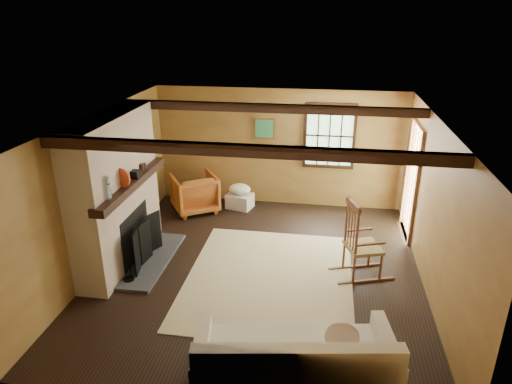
% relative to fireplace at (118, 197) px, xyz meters
% --- Properties ---
extents(ground, '(5.50, 5.50, 0.00)m').
position_rel_fireplace_xyz_m(ground, '(2.23, 0.00, -1.10)').
color(ground, black).
rests_on(ground, ground).
extents(room_envelope, '(5.02, 5.52, 2.44)m').
position_rel_fireplace_xyz_m(room_envelope, '(2.45, 0.26, 0.53)').
color(room_envelope, olive).
rests_on(room_envelope, ground).
extents(fireplace, '(1.02, 2.30, 2.40)m').
position_rel_fireplace_xyz_m(fireplace, '(0.00, 0.00, 0.00)').
color(fireplace, brown).
rests_on(fireplace, ground).
extents(rug, '(2.50, 3.00, 0.01)m').
position_rel_fireplace_xyz_m(rug, '(2.43, -0.20, -1.10)').
color(rug, tan).
rests_on(rug, ground).
extents(rocking_chair, '(1.01, 0.74, 1.25)m').
position_rel_fireplace_xyz_m(rocking_chair, '(3.77, 0.12, -0.58)').
color(rocking_chair, tan).
rests_on(rocking_chair, ground).
extents(sofa, '(2.23, 1.25, 0.85)m').
position_rel_fireplace_xyz_m(sofa, '(2.97, -2.33, -0.80)').
color(sofa, white).
rests_on(sofa, ground).
extents(firewood_pile, '(0.68, 0.12, 0.25)m').
position_rel_fireplace_xyz_m(firewood_pile, '(0.36, 2.50, -0.98)').
color(firewood_pile, brown).
rests_on(firewood_pile, ground).
extents(laundry_basket, '(0.58, 0.50, 0.30)m').
position_rel_fireplace_xyz_m(laundry_basket, '(1.48, 2.35, -0.95)').
color(laundry_basket, silver).
rests_on(laundry_basket, ground).
extents(basket_pillow, '(0.54, 0.49, 0.22)m').
position_rel_fireplace_xyz_m(basket_pillow, '(1.48, 2.35, -0.69)').
color(basket_pillow, white).
rests_on(basket_pillow, laundry_basket).
extents(armchair, '(1.15, 1.16, 0.77)m').
position_rel_fireplace_xyz_m(armchair, '(0.61, 2.07, -0.72)').
color(armchair, '#BF6026').
rests_on(armchair, ground).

